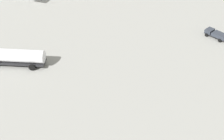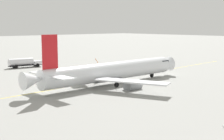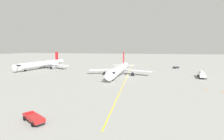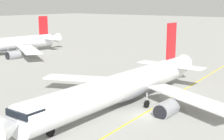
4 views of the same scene
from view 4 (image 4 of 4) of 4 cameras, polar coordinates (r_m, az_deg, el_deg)
The scene contains 3 objects.
ground_plane at distance 42.97m, azimuth 6.00°, elevation -8.00°, with size 600.00×600.00×0.00m, color gray.
airliner_main at distance 46.03m, azimuth 1.84°, elevation -3.11°, with size 32.57×41.09×11.43m.
taxiway_centreline at distance 49.03m, azimuth 9.13°, elevation -5.56°, with size 7.88×127.03×0.01m.
Camera 4 is at (-20.62, 34.80, 14.51)m, focal length 51.77 mm.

